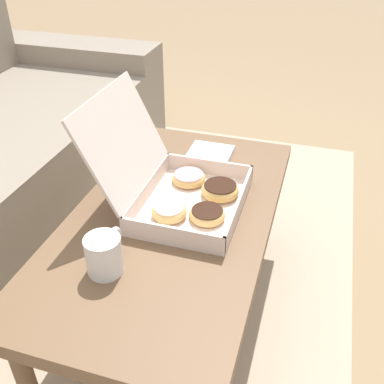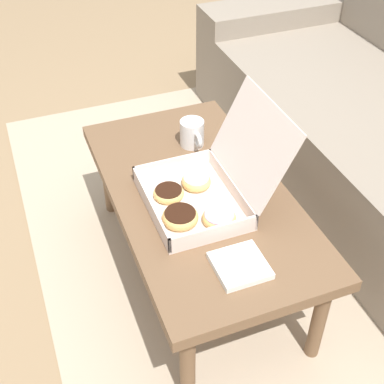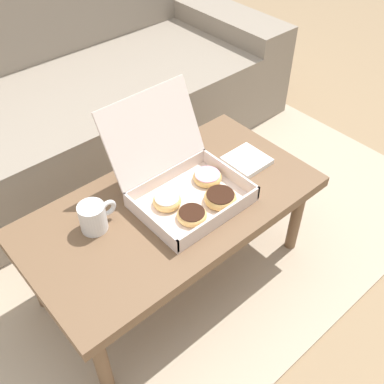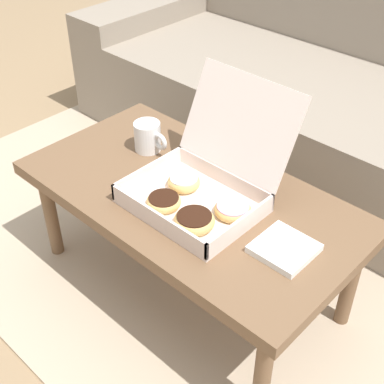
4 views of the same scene
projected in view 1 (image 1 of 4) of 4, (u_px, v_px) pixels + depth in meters
ground_plane at (141, 303)px, 1.47m from camera, size 12.00×12.00×0.00m
area_rug at (60, 283)px, 1.54m from camera, size 2.54×1.92×0.01m
coffee_table at (172, 227)px, 1.25m from camera, size 1.01×0.54×0.39m
pastry_box at (181, 187)px, 1.25m from camera, size 0.35×0.39×0.31m
coffee_mug at (105, 254)px, 1.02m from camera, size 0.13×0.08×0.10m
napkin_stack at (210, 155)px, 1.49m from camera, size 0.14×0.14×0.02m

